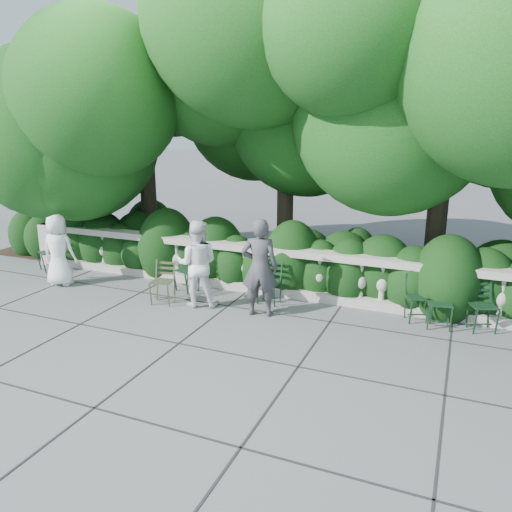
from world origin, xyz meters
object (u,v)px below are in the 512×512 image
at_px(chair_c, 266,305).
at_px(person_businessman, 59,250).
at_px(chair_e, 438,331).
at_px(chair_b, 182,293).
at_px(chair_d, 419,324).
at_px(chair_f, 484,334).
at_px(person_casual_man, 197,264).
at_px(chair_weathered, 160,306).
at_px(chair_a, 44,272).
at_px(person_woman_grey, 260,268).

relative_size(chair_c, person_businessman, 0.55).
bearing_deg(chair_e, chair_b, 172.03).
xyz_separation_m(chair_d, chair_e, (0.32, -0.19, 0.00)).
distance_m(chair_c, person_businessman, 4.64).
distance_m(chair_f, person_casual_man, 5.17).
height_order(chair_e, chair_weathered, same).
bearing_deg(chair_weathered, chair_c, 12.59).
height_order(chair_b, person_businessman, person_businessman).
relative_size(person_businessman, person_casual_man, 0.92).
bearing_deg(person_businessman, chair_weathered, 165.60).
height_order(chair_a, chair_b, same).
bearing_deg(chair_e, chair_c, 172.21).
distance_m(chair_d, person_businessman, 7.43).
distance_m(chair_weathered, person_businessman, 2.80).
bearing_deg(person_businessman, person_casual_man, 172.28).
relative_size(chair_a, chair_f, 1.00).
relative_size(chair_a, chair_c, 1.00).
bearing_deg(chair_f, person_casual_man, 164.86).
relative_size(chair_e, person_businessman, 0.55).
bearing_deg(person_casual_man, chair_c, -177.75).
relative_size(chair_b, chair_weathered, 1.00).
height_order(chair_c, person_businessman, person_businessman).
height_order(chair_b, person_casual_man, person_casual_man).
bearing_deg(person_businessman, chair_d, 177.05).
bearing_deg(chair_b, person_woman_grey, 4.78).
bearing_deg(chair_d, person_casual_man, 166.58).
height_order(chair_d, person_casual_man, person_casual_man).
bearing_deg(chair_weathered, chair_b, 79.62).
bearing_deg(chair_f, person_businessman, 162.36).
xyz_separation_m(chair_a, chair_d, (8.45, 0.19, 0.00)).
distance_m(chair_f, chair_weathered, 5.79).
bearing_deg(chair_a, person_businessman, -0.00).
bearing_deg(chair_e, person_woman_grey, -178.98).
bearing_deg(chair_c, chair_a, -178.81).
relative_size(chair_d, person_casual_man, 0.51).
bearing_deg(person_woman_grey, chair_b, -28.28).
bearing_deg(chair_f, chair_weathered, 167.23).
distance_m(chair_a, person_woman_grey, 5.79).
distance_m(chair_e, person_businessman, 7.73).
distance_m(person_businessman, person_woman_grey, 4.61).
height_order(chair_d, chair_weathered, same).
bearing_deg(chair_f, person_woman_grey, 167.15).
relative_size(chair_c, chair_e, 1.00).
bearing_deg(chair_b, person_businessman, -149.41).
relative_size(chair_a, person_woman_grey, 0.47).
xyz_separation_m(chair_b, chair_c, (1.87, -0.01, 0.00)).
xyz_separation_m(chair_e, person_casual_man, (-4.34, -0.50, 0.83)).
xyz_separation_m(chair_d, person_casual_man, (-4.02, -0.69, 0.83)).
height_order(chair_a, chair_weathered, same).
relative_size(chair_c, chair_weathered, 1.00).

